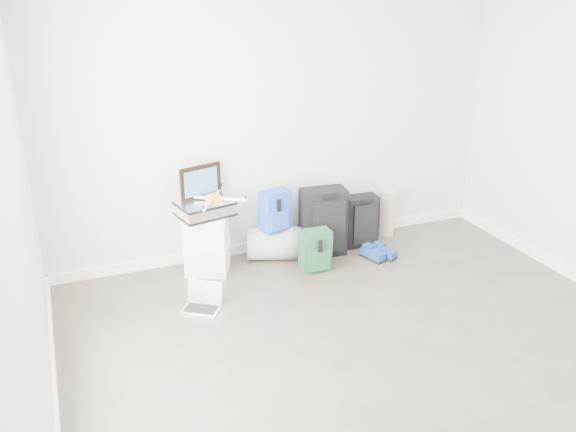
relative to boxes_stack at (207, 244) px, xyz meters
name	(u,v)px	position (x,y,z in m)	size (l,w,h in m)	color
ground	(412,391)	(0.83, -2.22, -0.29)	(5.00, 5.00, 0.00)	#3A342A
room_envelope	(433,144)	(0.83, -2.21, 1.43)	(4.52, 5.02, 2.71)	silver
boxes_stack	(207,244)	(0.00, 0.00, 0.00)	(0.50, 0.46, 0.57)	white
briefcase	(205,208)	(0.00, 0.00, 0.35)	(0.47, 0.35, 0.14)	#B2B2B7
painting	(201,182)	(0.00, 0.10, 0.58)	(0.40, 0.15, 0.31)	black
drone	(213,198)	(0.08, -0.02, 0.45)	(0.54, 0.54, 0.05)	gold
duffel_bag	(275,243)	(0.68, 0.03, -0.13)	(0.32, 0.32, 0.52)	#909498
blue_backpack	(275,211)	(0.68, 0.00, 0.22)	(0.32, 0.27, 0.39)	#1B37B5
large_suitcase	(323,222)	(1.17, -0.04, 0.05)	(0.46, 0.32, 0.68)	black
green_backpack	(316,251)	(0.96, -0.33, -0.10)	(0.29, 0.22, 0.40)	#163E28
carry_on	(360,221)	(1.61, 0.00, -0.02)	(0.35, 0.24, 0.53)	black
shoes	(378,254)	(1.63, -0.34, -0.24)	(0.32, 0.29, 0.09)	black
rolled_rug	(387,213)	(2.01, 0.15, -0.04)	(0.16, 0.16, 0.49)	tan
laptop	(203,302)	(-0.21, -0.63, -0.24)	(0.37, 0.35, 0.22)	silver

